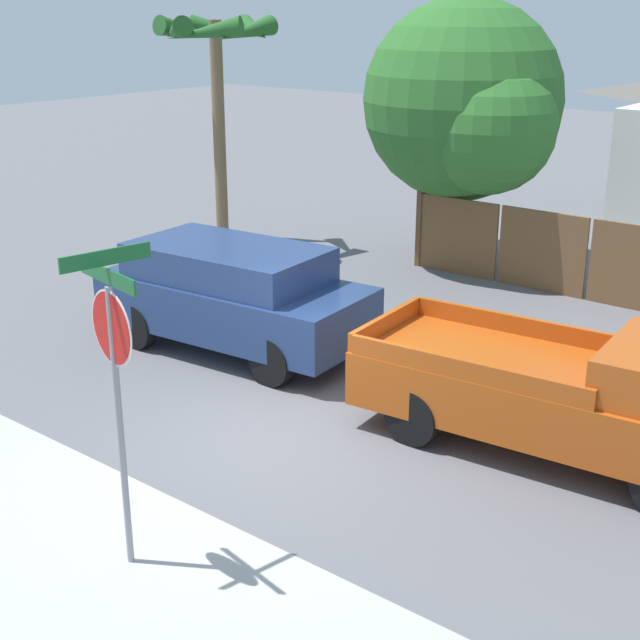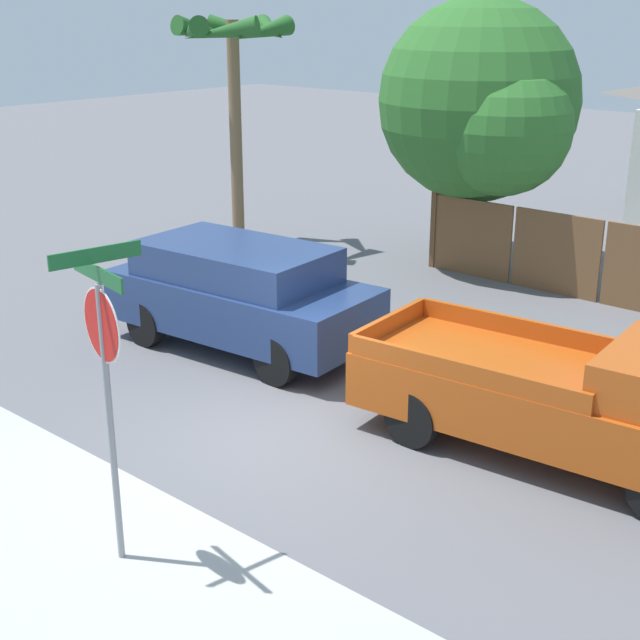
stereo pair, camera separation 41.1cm
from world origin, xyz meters
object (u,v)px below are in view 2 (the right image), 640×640
object	(u,v)px
oak_tree	(484,106)
stop_sign	(104,353)
orange_pickup	(576,397)
red_suv	(241,292)
palm_tree	(233,50)

from	to	relation	value
oak_tree	stop_sign	distance (m)	12.41
orange_pickup	oak_tree	bearing A→B (deg)	124.42
orange_pickup	red_suv	bearing A→B (deg)	175.22
oak_tree	red_suv	size ratio (longest dim) A/B	1.21
stop_sign	oak_tree	bearing A→B (deg)	115.20
oak_tree	stop_sign	bearing A→B (deg)	-75.46
palm_tree	red_suv	world-z (taller)	palm_tree
oak_tree	orange_pickup	xyz separation A→B (m)	(5.66, -6.88, -2.60)
orange_pickup	stop_sign	distance (m)	5.87
palm_tree	orange_pickup	world-z (taller)	palm_tree
oak_tree	palm_tree	world-z (taller)	oak_tree
oak_tree	orange_pickup	distance (m)	9.28
palm_tree	orange_pickup	size ratio (longest dim) A/B	0.99
red_suv	orange_pickup	xyz separation A→B (m)	(5.93, 0.02, -0.13)
oak_tree	palm_tree	xyz separation A→B (m)	(-5.08, -2.32, 1.05)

